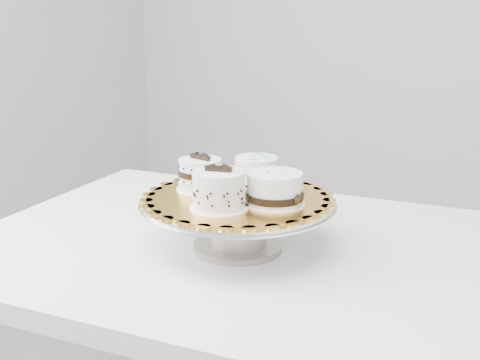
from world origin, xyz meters
The scene contains 7 objects.
table centered at (-0.04, 0.13, 0.68)m, with size 1.37×1.01×0.75m.
cake_stand centered at (-0.08, 0.08, 0.82)m, with size 0.40×0.40×0.11m.
cake_board centered at (-0.08, 0.08, 0.86)m, with size 0.36×0.36×0.01m, color gold.
cake_swirl centered at (-0.07, 0.00, 0.90)m, with size 0.12×0.12×0.09m.
cake_banded centered at (-0.17, 0.08, 0.89)m, with size 0.10×0.10×0.08m.
cake_dots centered at (-0.08, 0.16, 0.90)m, with size 0.11×0.11×0.07m.
cake_ribbon centered at (0.01, 0.08, 0.89)m, with size 0.13×0.13×0.06m.
Camera 1 is at (0.53, -0.89, 1.22)m, focal length 45.00 mm.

